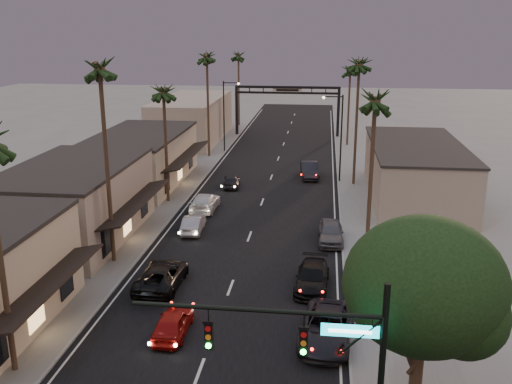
% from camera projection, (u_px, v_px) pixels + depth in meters
% --- Properties ---
extents(ground, '(200.00, 200.00, 0.00)m').
position_uv_depth(ground, '(266.00, 193.00, 55.34)').
color(ground, slate).
rests_on(ground, ground).
extents(road, '(14.00, 120.00, 0.02)m').
position_uv_depth(road, '(270.00, 180.00, 60.10)').
color(road, black).
rests_on(road, ground).
extents(sidewalk_left, '(5.00, 92.00, 0.12)m').
position_uv_depth(sidewalk_left, '(197.00, 162.00, 67.85)').
color(sidewalk_left, slate).
rests_on(sidewalk_left, ground).
extents(sidewalk_right, '(5.00, 92.00, 0.12)m').
position_uv_depth(sidewalk_right, '(358.00, 166.00, 65.67)').
color(sidewalk_right, slate).
rests_on(sidewalk_right, ground).
extents(storefront_mid, '(8.00, 14.00, 5.50)m').
position_uv_depth(storefront_mid, '(74.00, 204.00, 42.72)').
color(storefront_mid, gray).
rests_on(storefront_mid, ground).
extents(storefront_far, '(8.00, 16.00, 5.00)m').
position_uv_depth(storefront_far, '(141.00, 160.00, 58.04)').
color(storefront_far, '#BBAD8F').
rests_on(storefront_far, ground).
extents(storefront_dist, '(8.00, 20.00, 6.00)m').
position_uv_depth(storefront_dist, '(192.00, 119.00, 79.81)').
color(storefront_dist, gray).
rests_on(storefront_dist, ground).
extents(building_right, '(8.00, 18.00, 5.00)m').
position_uv_depth(building_right, '(415.00, 172.00, 53.03)').
color(building_right, gray).
rests_on(building_right, ground).
extents(traffic_signal, '(8.51, 0.22, 7.80)m').
position_uv_depth(traffic_signal, '(324.00, 355.00, 18.96)').
color(traffic_signal, black).
rests_on(traffic_signal, ground).
extents(corner_tree, '(6.20, 6.20, 8.80)m').
position_uv_depth(corner_tree, '(426.00, 291.00, 21.56)').
color(corner_tree, '#38281C').
rests_on(corner_tree, ground).
extents(arch, '(15.20, 0.40, 7.27)m').
position_uv_depth(arch, '(287.00, 98.00, 82.37)').
color(arch, black).
rests_on(arch, ground).
extents(streetlight_right, '(2.13, 0.30, 9.00)m').
position_uv_depth(streetlight_right, '(339.00, 131.00, 57.81)').
color(streetlight_right, black).
rests_on(streetlight_right, ground).
extents(streetlight_left, '(2.13, 0.30, 9.00)m').
position_uv_depth(streetlight_left, '(226.00, 111.00, 71.79)').
color(streetlight_left, black).
rests_on(streetlight_left, ground).
extents(palm_lb, '(3.20, 3.20, 15.20)m').
position_uv_depth(palm_lb, '(99.00, 63.00, 35.42)').
color(palm_lb, '#38281C').
rests_on(palm_lb, ground).
extents(palm_lc, '(3.20, 3.20, 12.20)m').
position_uv_depth(palm_lc, '(163.00, 87.00, 49.58)').
color(palm_lc, '#38281C').
rests_on(palm_lc, ground).
extents(palm_ld, '(3.20, 3.20, 14.20)m').
position_uv_depth(palm_ld, '(207.00, 54.00, 67.14)').
color(palm_ld, '#38281C').
rests_on(palm_ld, ground).
extents(palm_ra, '(3.20, 3.20, 13.20)m').
position_uv_depth(palm_ra, '(376.00, 95.00, 35.89)').
color(palm_ra, '#38281C').
rests_on(palm_ra, ground).
extents(palm_rb, '(3.20, 3.20, 14.20)m').
position_uv_depth(palm_rb, '(359.00, 60.00, 54.68)').
color(palm_rb, '#38281C').
rests_on(palm_rb, ground).
extents(palm_rc, '(3.20, 3.20, 12.20)m').
position_uv_depth(palm_rc, '(351.00, 67.00, 74.28)').
color(palm_rc, '#38281C').
rests_on(palm_rc, ground).
extents(palm_far, '(3.20, 3.20, 13.20)m').
position_uv_depth(palm_far, '(238.00, 53.00, 89.29)').
color(palm_far, '#38281C').
rests_on(palm_far, ground).
extents(oncoming_red, '(1.60, 3.97, 1.35)m').
position_uv_depth(oncoming_red, '(173.00, 323.00, 29.80)').
color(oncoming_red, maroon).
rests_on(oncoming_red, ground).
extents(oncoming_pickup, '(2.53, 5.43, 1.50)m').
position_uv_depth(oncoming_pickup, '(162.00, 275.00, 35.27)').
color(oncoming_pickup, black).
rests_on(oncoming_pickup, ground).
extents(oncoming_silver, '(1.63, 4.10, 1.33)m').
position_uv_depth(oncoming_silver, '(193.00, 224.00, 44.75)').
color(oncoming_silver, '#96959A').
rests_on(oncoming_silver, ground).
extents(oncoming_white, '(2.17, 5.15, 1.48)m').
position_uv_depth(oncoming_white, '(205.00, 202.00, 50.00)').
color(oncoming_white, silver).
rests_on(oncoming_white, ground).
extents(oncoming_dgrey, '(2.00, 4.05, 1.33)m').
position_uv_depth(oncoming_dgrey, '(231.00, 181.00, 57.20)').
color(oncoming_dgrey, black).
rests_on(oncoming_dgrey, ground).
extents(curbside_near, '(3.15, 5.79, 1.54)m').
position_uv_depth(curbside_near, '(327.00, 328.00, 29.16)').
color(curbside_near, black).
rests_on(curbside_near, ground).
extents(curbside_black, '(2.24, 4.97, 1.41)m').
position_uv_depth(curbside_black, '(312.00, 277.00, 35.12)').
color(curbside_black, black).
rests_on(curbside_black, ground).
extents(curbside_grey, '(1.92, 4.59, 1.55)m').
position_uv_depth(curbside_grey, '(331.00, 232.00, 42.61)').
color(curbside_grey, '#515056').
rests_on(curbside_grey, ground).
extents(curbside_far, '(2.27, 5.16, 1.65)m').
position_uv_depth(curbside_far, '(309.00, 170.00, 60.75)').
color(curbside_far, black).
rests_on(curbside_far, ground).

